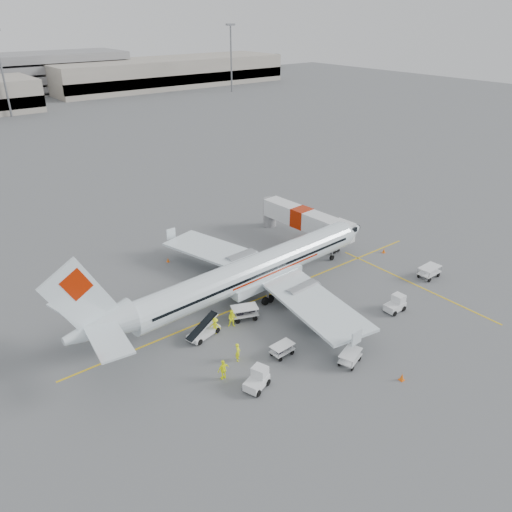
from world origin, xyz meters
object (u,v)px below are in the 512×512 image
object	(u,v)px
belt_loader	(203,326)
tug_mid	(336,320)
jet_bridge	(301,224)
tug_aft	(257,379)
aircraft	(254,252)
tug_fore	(395,304)

from	to	relation	value
belt_loader	tug_mid	world-z (taller)	belt_loader
jet_bridge	tug_aft	distance (m)	29.13
jet_bridge	belt_loader	bearing A→B (deg)	-158.31
belt_loader	aircraft	bearing A→B (deg)	6.40
aircraft	belt_loader	size ratio (longest dim) A/B	8.62
belt_loader	tug_aft	size ratio (longest dim) A/B	1.94
tug_fore	tug_mid	world-z (taller)	tug_mid
tug_mid	aircraft	bearing A→B (deg)	88.90
tug_fore	tug_mid	distance (m)	6.91
aircraft	tug_aft	world-z (taller)	aircraft
aircraft	tug_mid	world-z (taller)	aircraft
aircraft	tug_fore	bearing A→B (deg)	-53.45
jet_bridge	tug_aft	xyz separation A→B (m)	(-22.17, -18.84, -1.22)
jet_bridge	tug_fore	size ratio (longest dim) A/B	7.37
aircraft	jet_bridge	xyz separation A→B (m)	(13.61, 7.49, -2.97)
jet_bridge	tug_mid	bearing A→B (deg)	-127.54
tug_mid	tug_aft	xyz separation A→B (m)	(-10.93, -1.92, -0.00)
tug_mid	tug_aft	bearing A→B (deg)	174.76
tug_mid	tug_aft	world-z (taller)	tug_mid
aircraft	jet_bridge	world-z (taller)	aircraft
aircraft	jet_bridge	size ratio (longest dim) A/B	2.32
belt_loader	tug_aft	xyz separation A→B (m)	(-0.50, -8.45, -0.30)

